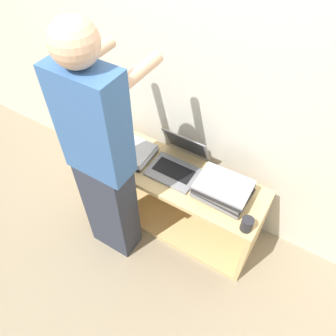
{
  "coord_description": "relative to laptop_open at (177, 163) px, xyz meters",
  "views": [
    {
      "loc": [
        0.78,
        -1.11,
        2.39
      ],
      "look_at": [
        0.0,
        0.16,
        0.72
      ],
      "focal_mm": 35.0,
      "sensor_mm": 36.0,
      "label": 1
    }
  ],
  "objects": [
    {
      "name": "ground_plane",
      "position": [
        0.0,
        -0.29,
        -0.65
      ],
      "size": [
        12.0,
        12.0,
        0.0
      ],
      "primitive_type": "plane",
      "color": "gray"
    },
    {
      "name": "wall_back",
      "position": [
        0.0,
        0.27,
        0.55
      ],
      "size": [
        8.0,
        0.05,
        2.4
      ],
      "color": "beige",
      "rests_on": "ground_plane"
    },
    {
      "name": "cart",
      "position": [
        0.0,
        -0.0,
        -0.35
      ],
      "size": [
        1.39,
        0.45,
        0.6
      ],
      "color": "tan",
      "rests_on": "ground_plane"
    },
    {
      "name": "laptop_open",
      "position": [
        0.0,
        0.0,
        0.0
      ],
      "size": [
        0.35,
        0.37,
        0.25
      ],
      "color": "gray",
      "rests_on": "cart"
    },
    {
      "name": "laptop_stack_left",
      "position": [
        -0.38,
        -0.06,
        -0.02
      ],
      "size": [
        0.37,
        0.27,
        0.06
      ],
      "color": "#232326",
      "rests_on": "cart"
    },
    {
      "name": "laptop_stack_right",
      "position": [
        0.39,
        -0.06,
        0.01
      ],
      "size": [
        0.37,
        0.28,
        0.13
      ],
      "color": "slate",
      "rests_on": "cart"
    },
    {
      "name": "person",
      "position": [
        -0.28,
        -0.45,
        0.27
      ],
      "size": [
        0.4,
        0.54,
        1.81
      ],
      "color": "#2D3342",
      "rests_on": "ground_plane"
    },
    {
      "name": "mug",
      "position": [
        0.63,
        -0.22,
        -0.0
      ],
      "size": [
        0.08,
        0.08,
        0.1
      ],
      "color": "#232328",
      "rests_on": "cart"
    }
  ]
}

